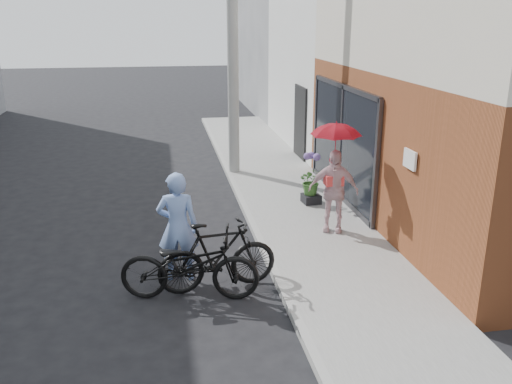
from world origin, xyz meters
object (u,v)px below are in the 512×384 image
object	(u,v)px
utility_pole	(233,38)
planter	(311,199)
bike_left	(190,265)
kimono_woman	(333,191)
bike_right	(218,256)
officer	(178,227)

from	to	relation	value
utility_pole	planter	xyz separation A→B (m)	(1.30, -2.84, -3.28)
utility_pole	planter	size ratio (longest dim) A/B	19.17
bike_left	kimono_woman	bearing A→B (deg)	-44.13
utility_pole	bike_left	distance (m)	7.21
bike_right	planter	bearing A→B (deg)	-43.44
utility_pole	officer	distance (m)	6.50
utility_pole	kimono_woman	bearing A→B (deg)	-74.17
kimono_woman	planter	xyz separation A→B (m)	(0.04, 1.60, -0.69)
utility_pole	kimono_woman	world-z (taller)	utility_pole
bike_right	utility_pole	bearing A→B (deg)	-17.79
bike_left	officer	bearing A→B (deg)	21.81
bike_left	bike_right	distance (m)	0.49
bike_right	bike_left	bearing A→B (deg)	109.51
utility_pole	bike_left	xyz separation A→B (m)	(-1.54, -6.39, -2.96)
bike_left	planter	bearing A→B (deg)	-27.64
officer	kimono_woman	size ratio (longest dim) A/B	1.12
planter	utility_pole	bearing A→B (deg)	114.62
officer	planter	xyz separation A→B (m)	(2.97, 2.88, -0.67)
kimono_woman	planter	size ratio (longest dim) A/B	4.31
bike_right	kimono_woman	world-z (taller)	kimono_woman
utility_pole	bike_right	xyz separation A→B (m)	(-1.10, -6.17, -2.95)
bike_right	planter	size ratio (longest dim) A/B	5.02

